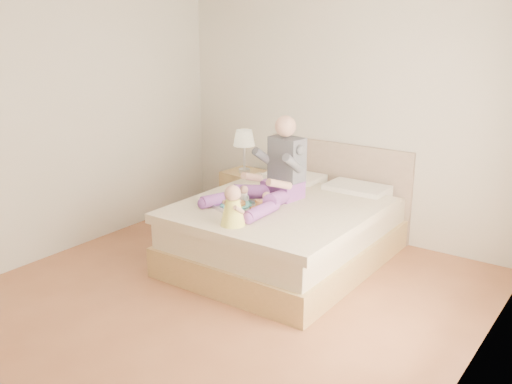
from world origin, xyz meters
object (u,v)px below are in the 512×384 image
Objects in this scene: nightstand at (246,196)px; tray at (242,207)px; adult at (274,176)px; bed at (290,228)px; baby at (234,209)px.

nightstand is 1.49m from tray.
adult is at bearing -35.15° from nightstand.
bed is 3.93× the size of tray.
adult reaches higher than bed.
bed is 3.71× the size of nightstand.
nightstand is at bearing 141.82° from tray.
baby reaches higher than nightstand.
bed reaches higher than tray.
tray is (-0.08, -0.42, -0.21)m from adult.
adult is at bearing -141.60° from bed.
baby is (0.18, -0.36, 0.11)m from tray.
tray is 1.57× the size of baby.
bed reaches higher than baby.
baby is at bearing -91.19° from bed.
baby reaches higher than tray.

